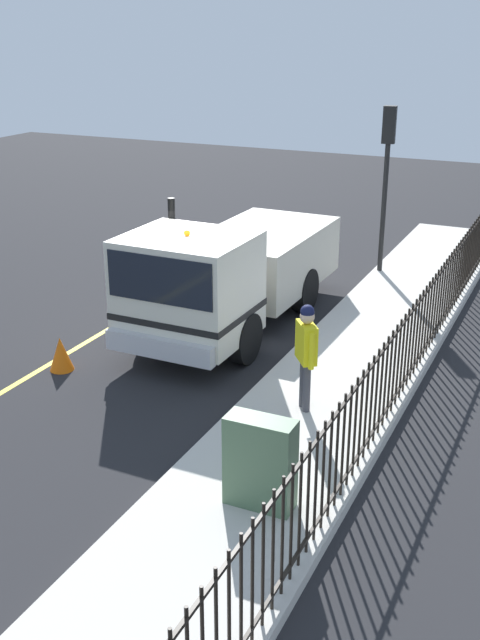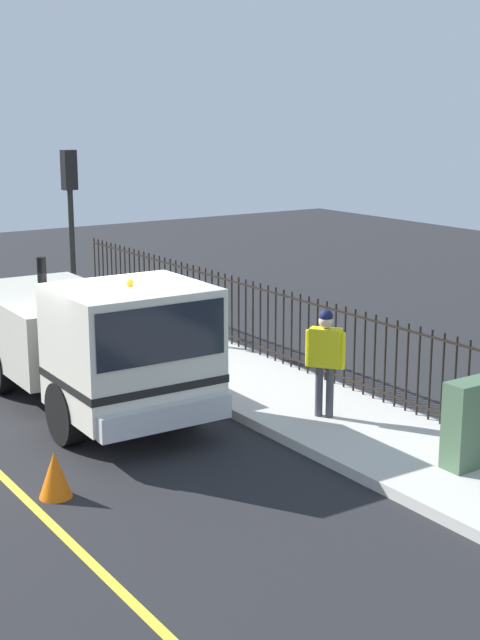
% 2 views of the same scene
% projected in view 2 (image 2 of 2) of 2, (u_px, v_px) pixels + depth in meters
% --- Properties ---
extents(ground_plane, '(46.95, 46.95, 0.00)m').
position_uv_depth(ground_plane, '(103.00, 421.00, 14.43)').
color(ground_plane, '#232326').
rests_on(ground_plane, ground).
extents(sidewalk_slab, '(2.45, 21.34, 0.16)m').
position_uv_depth(sidewalk_slab, '(256.00, 385.00, 16.06)').
color(sidewalk_slab, beige).
rests_on(sidewalk_slab, ground).
extents(work_truck, '(2.33, 6.35, 2.74)m').
position_uv_depth(work_truck, '(91.00, 336.00, 14.69)').
color(work_truck, silver).
rests_on(work_truck, ground).
extents(worker_standing, '(0.47, 0.53, 1.74)m').
position_uv_depth(worker_standing, '(325.00, 352.00, 13.95)').
color(worker_standing, yellow).
rests_on(worker_standing, sidewalk_slab).
extents(iron_fence, '(0.04, 18.18, 1.46)m').
position_uv_depth(iron_fence, '(304.00, 333.00, 16.46)').
color(iron_fence, black).
rests_on(iron_fence, sidewalk_slab).
extents(traffic_light_near, '(0.33, 0.25, 3.93)m').
position_uv_depth(traffic_light_near, '(70.00, 203.00, 19.27)').
color(traffic_light_near, black).
rests_on(traffic_light_near, sidewalk_slab).
extents(utility_cabinet, '(0.88, 0.37, 1.22)m').
position_uv_depth(utility_cabinet, '(473.00, 423.00, 12.11)').
color(utility_cabinet, '#4C6B4C').
rests_on(utility_cabinet, sidewalk_slab).
extents(traffic_cone, '(0.44, 0.44, 0.62)m').
position_uv_depth(traffic_cone, '(55.00, 474.00, 11.53)').
color(traffic_cone, orange).
rests_on(traffic_cone, ground).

